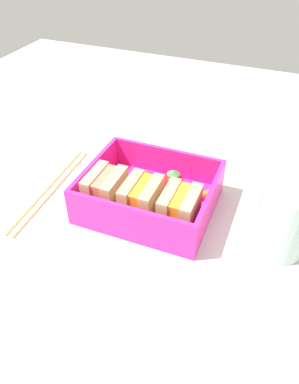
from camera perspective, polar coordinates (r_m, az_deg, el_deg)
name	(u,v)px	position (r cm, az deg, el deg)	size (l,w,h in cm)	color
ground_plane	(149,212)	(54.44, 0.00, -3.03)	(120.00, 120.00, 2.00)	beige
bento_tray	(149,203)	(53.39, 0.00, -1.75)	(17.69, 14.75, 1.20)	#F02495
bento_rim	(149,188)	(51.59, 0.00, 0.62)	(17.69, 14.75, 4.44)	#F02495
sandwich_left	(179,209)	(47.95, 4.58, -2.56)	(4.38, 5.83, 5.06)	tan
sandwich_center_left	(141,199)	(49.31, -1.27, -1.04)	(4.38, 5.83, 5.06)	tan
sandwich_center	(105,189)	(51.19, -6.73, 0.39)	(4.38, 5.83, 5.06)	tan
carrot_stick_far_left	(198,197)	(53.15, 7.33, -0.73)	(1.10, 1.10, 4.27)	orange
strawberry_left	(173,182)	(53.71, 3.60, 1.55)	(3.08, 3.08, 3.68)	red
strawberry_far_left	(144,179)	(54.57, -0.91, 1.95)	(2.51, 2.51, 3.11)	red
carrot_stick_left	(119,177)	(56.60, -4.74, 2.26)	(1.04, 1.04, 3.65)	orange
chopstick_pair	(50,188)	(58.55, -14.89, 0.63)	(2.87, 21.33, 0.70)	tan
drinking_glass	(284,220)	(47.82, 19.86, -4.06)	(6.52, 6.52, 9.16)	silver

